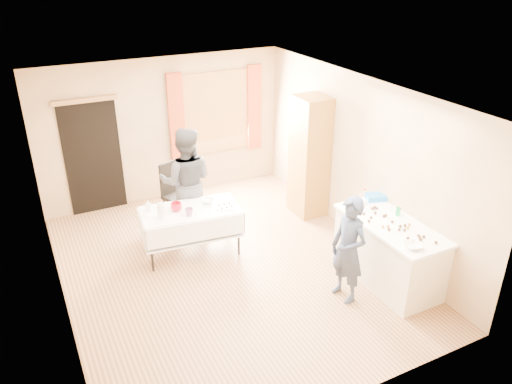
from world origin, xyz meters
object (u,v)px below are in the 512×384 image
cabinet (309,157)px  counter (388,252)px  chair (179,205)px  girl (348,250)px  party_table (191,227)px  woman (187,182)px

cabinet → counter: (-0.10, -2.25, -0.60)m
counter → chair: 3.58m
cabinet → girl: size_ratio=1.42×
counter → party_table: counter is taller
cabinet → counter: bearing=-92.5°
counter → girl: 0.81m
woman → chair: bearing=-61.2°
chair → counter: bearing=-77.6°
party_table → counter: bearing=-34.0°
party_table → chair: size_ratio=1.46×
cabinet → party_table: size_ratio=1.35×
party_table → woman: bearing=80.6°
cabinet → woman: bearing=172.5°
counter → cabinet: bearing=87.5°
party_table → woman: woman is taller
chair → girl: (1.29, -3.00, 0.42)m
woman → counter: bearing=153.5°
cabinet → counter: cabinet is taller
party_table → girl: 2.46m
cabinet → counter: size_ratio=1.28×
girl → counter: bearing=86.9°
cabinet → girl: (-0.86, -2.32, -0.31)m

